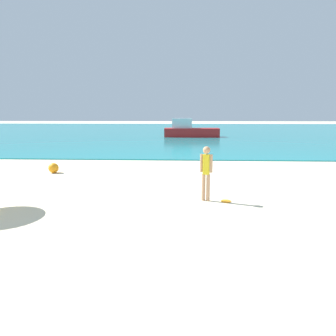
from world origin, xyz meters
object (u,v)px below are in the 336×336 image
Objects in this scene: boat_near at (190,130)px; beach_ball at (54,168)px; frisbee at (226,201)px; person_standing at (206,170)px.

beach_ball is at bearing -106.24° from boat_near.
frisbee is at bearing -31.12° from beach_ball.
person_standing is at bearing -32.88° from beach_ball.
beach_ball is (-6.04, -20.00, -0.51)m from boat_near.
frisbee is at bearing -88.14° from boat_near.
frisbee is 0.05× the size of boat_near.
beach_ball is (-6.58, 3.98, 0.20)m from frisbee.
boat_near is at bearing -72.71° from person_standing.
person_standing is at bearing 171.52° from frisbee.
frisbee is 7.69m from beach_ball.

